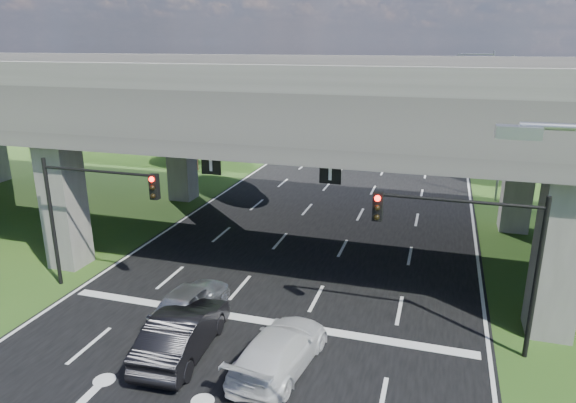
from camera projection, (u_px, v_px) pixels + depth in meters
The scene contains 17 objects.
ground at pixel (223, 372), 17.56m from camera, with size 160.00×160.00×0.00m, color #244817.
road at pixel (301, 259), 26.70m from camera, with size 18.00×120.00×0.03m, color black.
overpass at pixel (313, 101), 26.17m from camera, with size 80.00×15.00×10.00m.
warehouse at pixel (134, 126), 56.15m from camera, with size 20.00×10.00×4.00m, color #9E9E99.
signal_right at pixel (473, 242), 17.75m from camera, with size 5.76×0.54×6.00m.
signal_left at pixel (90, 203), 22.09m from camera, with size 5.76×0.54×6.00m.
streetlight_far at pixel (499, 118), 34.95m from camera, with size 3.38×0.25×10.00m.
streetlight_beyond at pixel (485, 96), 49.57m from camera, with size 3.38×0.25×10.00m.
tree_left_near at pixel (194, 115), 43.75m from camera, with size 4.50×4.50×7.80m.
tree_left_mid at pixel (204, 110), 52.09m from camera, with size 3.91×3.90×6.76m.
tree_left_far at pixel (267, 94), 58.00m from camera, with size 4.80×4.80×8.32m.
tree_right_near at pixel (535, 130), 38.19m from camera, with size 4.20×4.20×7.28m.
tree_right_mid at pixel (558, 121), 44.76m from camera, with size 3.91×3.90×6.76m.
tree_right_far at pixel (501, 102), 52.99m from camera, with size 4.50×4.50×7.80m.
car_silver at pixel (191, 301), 20.84m from camera, with size 1.71×4.26×1.45m, color #B3B5BB.
car_dark at pixel (183, 332), 18.36m from camera, with size 1.78×5.10×1.68m, color black.
car_white at pixel (280, 350), 17.50m from camera, with size 2.04×5.01×1.45m, color silver.
Camera 1 is at (6.49, -13.74, 10.81)m, focal length 32.00 mm.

